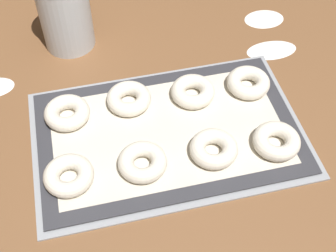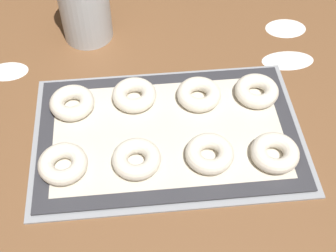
{
  "view_description": "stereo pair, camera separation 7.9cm",
  "coord_description": "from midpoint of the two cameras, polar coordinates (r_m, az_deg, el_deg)",
  "views": [
    {
      "loc": [
        -0.15,
        -0.56,
        0.73
      ],
      "look_at": [
        -0.01,
        0.0,
        0.03
      ],
      "focal_mm": 50.0,
      "sensor_mm": 36.0,
      "label": 1
    },
    {
      "loc": [
        -0.07,
        -0.57,
        0.73
      ],
      "look_at": [
        -0.01,
        0.0,
        0.03
      ],
      "focal_mm": 50.0,
      "sensor_mm": 36.0,
      "label": 2
    }
  ],
  "objects": [
    {
      "name": "ground_plane",
      "position": [
        0.93,
        -1.71,
        -1.09
      ],
      "size": [
        2.8,
        2.8,
        0.0
      ],
      "primitive_type": "plane",
      "color": "brown"
    },
    {
      "name": "baking_tray",
      "position": [
        0.92,
        -2.44,
        -1.0
      ],
      "size": [
        0.53,
        0.34,
        0.01
      ],
      "color": "#93969B",
      "rests_on": "ground_plane"
    },
    {
      "name": "baking_mat",
      "position": [
        0.92,
        -2.45,
        -0.79
      ],
      "size": [
        0.51,
        0.32,
        0.0
      ],
      "color": "#333338",
      "rests_on": "baking_tray"
    },
    {
      "name": "bagel_front_far_left",
      "position": [
        0.86,
        -14.6,
        -6.01
      ],
      "size": [
        0.09,
        0.09,
        0.03
      ],
      "color": "silver",
      "rests_on": "baking_mat"
    },
    {
      "name": "bagel_front_mid_left",
      "position": [
        0.86,
        -5.78,
        -4.55
      ],
      "size": [
        0.09,
        0.09,
        0.03
      ],
      "color": "silver",
      "rests_on": "baking_mat"
    },
    {
      "name": "bagel_front_mid_right",
      "position": [
        0.87,
        3.01,
        -2.94
      ],
      "size": [
        0.09,
        0.09,
        0.03
      ],
      "color": "silver",
      "rests_on": "baking_mat"
    },
    {
      "name": "bagel_front_far_right",
      "position": [
        0.9,
        10.65,
        -1.95
      ],
      "size": [
        0.09,
        0.09,
        0.03
      ],
      "color": "silver",
      "rests_on": "baking_mat"
    },
    {
      "name": "bagel_back_far_left",
      "position": [
        0.96,
        -14.54,
        1.44
      ],
      "size": [
        0.09,
        0.09,
        0.03
      ],
      "color": "silver",
      "rests_on": "baking_mat"
    },
    {
      "name": "bagel_back_mid_left",
      "position": [
        0.96,
        -7.16,
        3.21
      ],
      "size": [
        0.09,
        0.09,
        0.03
      ],
      "color": "silver",
      "rests_on": "baking_mat"
    },
    {
      "name": "bagel_back_mid_right",
      "position": [
        0.97,
        0.71,
        4.11
      ],
      "size": [
        0.09,
        0.09,
        0.03
      ],
      "color": "silver",
      "rests_on": "baking_mat"
    },
    {
      "name": "bagel_back_far_right",
      "position": [
        0.99,
        7.53,
        5.15
      ],
      "size": [
        0.09,
        0.09,
        0.03
      ],
      "color": "silver",
      "rests_on": "baking_mat"
    },
    {
      "name": "flour_canister",
      "position": [
        1.09,
        -14.6,
        13.37
      ],
      "size": [
        0.12,
        0.12,
        0.18
      ],
      "color": "silver",
      "rests_on": "ground_plane"
    },
    {
      "name": "flour_patch_near",
      "position": [
        1.12,
        10.53,
        9.03
      ],
      "size": [
        0.12,
        0.06,
        0.0
      ],
      "color": "white",
      "rests_on": "ground_plane"
    },
    {
      "name": "flour_patch_far",
      "position": [
        1.2,
        9.77,
        12.69
      ],
      "size": [
        0.1,
        0.07,
        0.0
      ],
      "color": "white",
      "rests_on": "ground_plane"
    }
  ]
}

